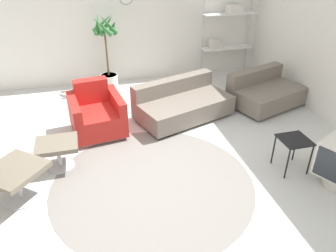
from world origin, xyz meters
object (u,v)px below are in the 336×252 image
at_px(couch_second, 265,93).
at_px(armchair_red, 97,115).
at_px(side_table, 294,143).
at_px(shelf_unit, 226,28).
at_px(potted_plant, 107,57).
at_px(couch_low, 182,105).
at_px(ottoman, 57,148).

bearing_deg(couch_second, armchair_red, -14.67).
bearing_deg(armchair_red, side_table, 138.05).
bearing_deg(shelf_unit, potted_plant, -175.17).
distance_m(couch_low, shelf_unit, 2.41).
relative_size(side_table, shelf_unit, 0.24).
bearing_deg(ottoman, potted_plant, 69.77).
relative_size(armchair_red, couch_second, 0.64).
relative_size(ottoman, shelf_unit, 0.27).
height_order(armchair_red, couch_second, armchair_red).
bearing_deg(couch_second, couch_low, -16.09).
height_order(side_table, potted_plant, potted_plant).
xyz_separation_m(couch_low, couch_second, (1.56, 0.07, 0.00)).
height_order(ottoman, potted_plant, potted_plant).
height_order(couch_low, potted_plant, potted_plant).
bearing_deg(shelf_unit, couch_second, -87.24).
height_order(ottoman, side_table, side_table).
distance_m(ottoman, armchair_red, 0.97).
bearing_deg(armchair_red, couch_second, 176.39).
relative_size(ottoman, couch_second, 0.37).
xyz_separation_m(ottoman, armchair_red, (0.55, 0.80, -0.00)).
height_order(ottoman, shelf_unit, shelf_unit).
distance_m(couch_second, potted_plant, 3.02).
relative_size(armchair_red, side_table, 2.01).
relative_size(ottoman, potted_plant, 0.35).
bearing_deg(couch_low, ottoman, 6.84).
bearing_deg(shelf_unit, ottoman, -142.08).
distance_m(couch_second, shelf_unit, 1.84).
distance_m(side_table, shelf_unit, 3.57).
relative_size(armchair_red, shelf_unit, 0.47).
distance_m(ottoman, couch_low, 2.17).
xyz_separation_m(ottoman, side_table, (2.89, -0.80, 0.10)).
relative_size(couch_low, couch_second, 1.20).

